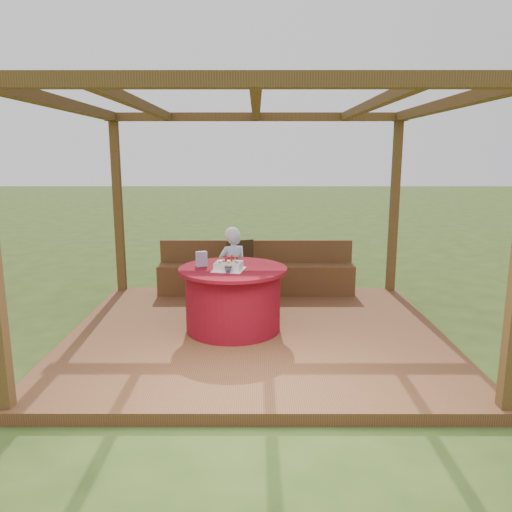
{
  "coord_description": "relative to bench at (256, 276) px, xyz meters",
  "views": [
    {
      "loc": [
        0.01,
        -5.79,
        2.24
      ],
      "look_at": [
        0.0,
        0.25,
        1.0
      ],
      "focal_mm": 35.0,
      "sensor_mm": 36.0,
      "label": 1
    }
  ],
  "objects": [
    {
      "name": "table",
      "position": [
        -0.28,
        -1.67,
        0.13
      ],
      "size": [
        1.31,
        1.31,
        0.78
      ],
      "color": "maroon",
      "rests_on": "deck"
    },
    {
      "name": "birthday_cake",
      "position": [
        -0.32,
        -1.78,
        0.56
      ],
      "size": [
        0.41,
        0.41,
        0.17
      ],
      "color": "white",
      "rests_on": "table"
    },
    {
      "name": "chair",
      "position": [
        -0.19,
        -0.35,
        0.22
      ],
      "size": [
        0.55,
        0.55,
        0.87
      ],
      "color": "#311F0F",
      "rests_on": "deck"
    },
    {
      "name": "drinking_glass",
      "position": [
        -0.32,
        -1.94,
        0.55
      ],
      "size": [
        0.11,
        0.11,
        0.08
      ],
      "primitive_type": "imported",
      "rotation": [
        0.0,
        0.0,
        0.32
      ],
      "color": "silver",
      "rests_on": "table"
    },
    {
      "name": "bench",
      "position": [
        0.0,
        0.0,
        0.0
      ],
      "size": [
        3.0,
        0.42,
        0.8
      ],
      "color": "brown",
      "rests_on": "deck"
    },
    {
      "name": "gift_bag",
      "position": [
        -0.66,
        -1.58,
        0.6
      ],
      "size": [
        0.15,
        0.12,
        0.18
      ],
      "primitive_type": "cube",
      "rotation": [
        0.0,
        0.0,
        0.36
      ],
      "color": "#C57FA8",
      "rests_on": "table"
    },
    {
      "name": "pergola",
      "position": [
        0.0,
        -1.72,
        2.02
      ],
      "size": [
        4.5,
        4.0,
        2.72
      ],
      "color": "brown",
      "rests_on": "deck"
    },
    {
      "name": "elderly_woman",
      "position": [
        -0.32,
        -0.76,
        0.32
      ],
      "size": [
        0.47,
        0.39,
        1.14
      ],
      "color": "#ABDAFF",
      "rests_on": "deck"
    },
    {
      "name": "ground",
      "position": [
        0.0,
        -1.72,
        -0.38
      ],
      "size": [
        60.0,
        60.0,
        0.0
      ],
      "primitive_type": "plane",
      "color": "#2E4517",
      "rests_on": "ground"
    },
    {
      "name": "deck",
      "position": [
        0.0,
        -1.72,
        -0.32
      ],
      "size": [
        4.5,
        4.0,
        0.12
      ],
      "primitive_type": "cube",
      "color": "brown",
      "rests_on": "ground"
    }
  ]
}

